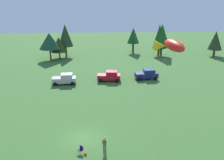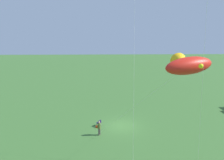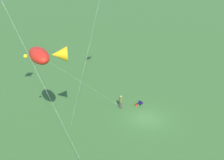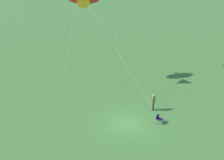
{
  "view_description": "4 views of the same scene",
  "coord_description": "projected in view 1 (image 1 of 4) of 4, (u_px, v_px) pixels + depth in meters",
  "views": [
    {
      "loc": [
        2.08,
        -26.13,
        15.85
      ],
      "look_at": [
        3.4,
        1.44,
        6.45
      ],
      "focal_mm": 42.0,
      "sensor_mm": 36.0,
      "label": 1
    },
    {
      "loc": [
        26.21,
        -1.98,
        12.36
      ],
      "look_at": [
        2.48,
        -1.3,
        6.73
      ],
      "focal_mm": 35.0,
      "sensor_mm": 36.0,
      "label": 2
    },
    {
      "loc": [
        8.88,
        29.29,
        18.73
      ],
      "look_at": [
        3.74,
        -1.46,
        4.48
      ],
      "focal_mm": 50.0,
      "sensor_mm": 36.0,
      "label": 3
    },
    {
      "loc": [
        -24.8,
        2.73,
        15.26
      ],
      "look_at": [
        2.36,
        1.3,
        3.41
      ],
      "focal_mm": 50.0,
      "sensor_mm": 36.0,
      "label": 4
    }
  ],
  "objects": [
    {
      "name": "ground_plane",
      "position": [
        83.0,
        138.0,
        29.72
      ],
      "size": [
        160.0,
        160.0,
        0.0
      ],
      "primitive_type": "plane",
      "color": "#3A682D"
    },
    {
      "name": "car_silver_compact",
      "position": [
        65.0,
        79.0,
        46.78
      ],
      "size": [
        4.31,
        2.43,
        1.89
      ],
      "rotation": [
        0.0,
        0.0,
        0.06
      ],
      "color": "#B4AFB6",
      "rests_on": "ground"
    },
    {
      "name": "car_navy_hatch",
      "position": [
        147.0,
        74.0,
        49.47
      ],
      "size": [
        4.35,
        2.54,
        1.89
      ],
      "rotation": [
        0.0,
        0.0,
        0.09
      ],
      "color": "navy",
      "rests_on": "ground"
    },
    {
      "name": "kite_large_fish",
      "position": [
        171.0,
        46.0,
        30.84
      ],
      "size": [
        10.03,
        9.06,
        10.51
      ],
      "color": "red",
      "rests_on": "ground"
    },
    {
      "name": "car_red_sedan",
      "position": [
        110.0,
        76.0,
        48.4
      ],
      "size": [
        4.32,
        2.47,
        1.89
      ],
      "rotation": [
        0.0,
        0.0,
        -0.08
      ],
      "color": "red",
      "rests_on": "ground"
    },
    {
      "name": "treeline_distant",
      "position": [
        118.0,
        38.0,
        65.2
      ],
      "size": [
        45.49,
        11.05,
        8.13
      ],
      "color": "brown",
      "rests_on": "ground"
    },
    {
      "name": "backpack_on_grass",
      "position": [
        85.0,
        154.0,
        26.71
      ],
      "size": [
        0.22,
        0.32,
        0.22
      ],
      "primitive_type": "cube",
      "rotation": [
        0.0,
        0.0,
        4.71
      ],
      "color": "#AA260A",
      "rests_on": "ground"
    },
    {
      "name": "person_kite_flyer",
      "position": [
        105.0,
        144.0,
        26.85
      ],
      "size": [
        0.52,
        0.49,
        1.74
      ],
      "rotation": [
        0.0,
        0.0,
        4.08
      ],
      "color": "#4C463F",
      "rests_on": "ground"
    },
    {
      "name": "folding_chair",
      "position": [
        81.0,
        149.0,
        26.82
      ],
      "size": [
        0.68,
        0.68,
        0.82
      ],
      "rotation": [
        0.0,
        0.0,
        3.99
      ],
      "color": "#1A1044",
      "rests_on": "ground"
    }
  ]
}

